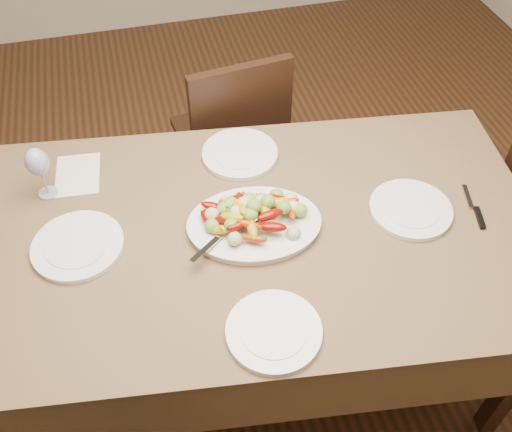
{
  "coord_description": "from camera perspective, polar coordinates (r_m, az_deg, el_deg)",
  "views": [
    {
      "loc": [
        -0.25,
        -0.92,
        2.13
      ],
      "look_at": [
        0.05,
        0.24,
        0.82
      ],
      "focal_mm": 40.0,
      "sensor_mm": 36.0,
      "label": 1
    }
  ],
  "objects": [
    {
      "name": "table_knife",
      "position": [
        2.0,
        20.96,
        0.71
      ],
      "size": [
        0.07,
        0.2,
        0.01
      ],
      "primitive_type": null,
      "rotation": [
        0.0,
        0.0,
        -0.27
      ],
      "color": "#9EA0A8",
      "rests_on": "dining_table"
    },
    {
      "name": "serving_spoon",
      "position": [
        1.76,
        -2.14,
        -1.23
      ],
      "size": [
        0.23,
        0.25,
        0.03
      ],
      "primitive_type": null,
      "rotation": [
        0.0,
        0.0,
        -0.87
      ],
      "color": "#9EA0A8",
      "rests_on": "serving_platter"
    },
    {
      "name": "plate_right",
      "position": [
        1.93,
        15.2,
        0.64
      ],
      "size": [
        0.27,
        0.27,
        0.02
      ],
      "primitive_type": "cylinder",
      "color": "white",
      "rests_on": "dining_table"
    },
    {
      "name": "wine_glass",
      "position": [
        1.98,
        -20.76,
        4.2
      ],
      "size": [
        0.08,
        0.08,
        0.2
      ],
      "primitive_type": null,
      "color": "#8C99A5",
      "rests_on": "dining_table"
    },
    {
      "name": "plate_near",
      "position": [
        1.59,
        1.79,
        -11.46
      ],
      "size": [
        0.27,
        0.27,
        0.02
      ],
      "primitive_type": "cylinder",
      "color": "white",
      "rests_on": "dining_table"
    },
    {
      "name": "floor",
      "position": [
        2.33,
        0.31,
        -18.37
      ],
      "size": [
        6.0,
        6.0,
        0.0
      ],
      "primitive_type": "plane",
      "color": "#3F2413",
      "rests_on": "ground"
    },
    {
      "name": "serving_platter",
      "position": [
        1.81,
        -0.18,
        -0.94
      ],
      "size": [
        0.45,
        0.36,
        0.02
      ],
      "primitive_type": "ellipsoid",
      "rotation": [
        0.0,
        0.0,
        -0.14
      ],
      "color": "white",
      "rests_on": "dining_table"
    },
    {
      "name": "plate_far",
      "position": [
        2.06,
        -1.62,
        6.23
      ],
      "size": [
        0.27,
        0.27,
        0.02
      ],
      "primitive_type": "cylinder",
      "color": "white",
      "rests_on": "dining_table"
    },
    {
      "name": "plate_left",
      "position": [
        1.85,
        -17.39,
        -2.87
      ],
      "size": [
        0.28,
        0.28,
        0.02
      ],
      "primitive_type": "cylinder",
      "color": "white",
      "rests_on": "dining_table"
    },
    {
      "name": "roasted_vegetables",
      "position": [
        1.77,
        -0.18,
        0.29
      ],
      "size": [
        0.37,
        0.27,
        0.09
      ],
      "primitive_type": null,
      "rotation": [
        0.0,
        0.0,
        -0.14
      ],
      "color": "#740902",
      "rests_on": "serving_platter"
    },
    {
      "name": "dining_table",
      "position": [
        2.12,
        0.0,
        -8.09
      ],
      "size": [
        1.96,
        1.28,
        0.76
      ],
      "primitive_type": "cube",
      "rotation": [
        0.0,
        0.0,
        -0.14
      ],
      "color": "brown",
      "rests_on": "ground"
    },
    {
      "name": "menu_card",
      "position": [
        2.09,
        -17.4,
        3.98
      ],
      "size": [
        0.17,
        0.22,
        0.0
      ],
      "primitive_type": "cube",
      "rotation": [
        0.0,
        0.0,
        -0.09
      ],
      "color": "silver",
      "rests_on": "dining_table"
    },
    {
      "name": "chair_far",
      "position": [
        2.6,
        -2.85,
        8.0
      ],
      "size": [
        0.47,
        0.47,
        0.95
      ],
      "primitive_type": null,
      "rotation": [
        0.0,
        0.0,
        3.27
      ],
      "color": "black",
      "rests_on": "ground"
    }
  ]
}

